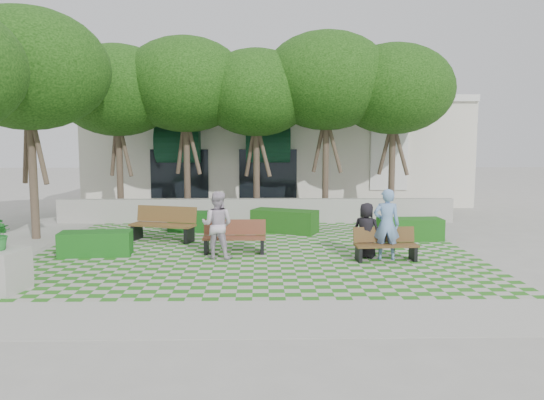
{
  "coord_description": "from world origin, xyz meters",
  "views": [
    {
      "loc": [
        0.18,
        -13.81,
        3.17
      ],
      "look_at": [
        0.5,
        1.5,
        1.4
      ],
      "focal_mm": 35.0,
      "sensor_mm": 36.0,
      "label": 1
    }
  ],
  "objects_px": {
    "hedge_midleft": "(197,221)",
    "person_dark": "(366,230)",
    "bench_west": "(164,224)",
    "hedge_west": "(96,244)",
    "person_white": "(217,225)",
    "hedge_midright": "(285,221)",
    "bench_east": "(385,245)",
    "planter_front": "(0,262)",
    "bench_mid": "(234,237)",
    "hedge_east": "(410,229)",
    "planter_back": "(2,266)",
    "person_blue": "(387,224)"
  },
  "relations": [
    {
      "from": "bench_east",
      "to": "bench_west",
      "type": "distance_m",
      "value": 6.9
    },
    {
      "from": "bench_west",
      "to": "hedge_midright",
      "type": "height_order",
      "value": "bench_west"
    },
    {
      "from": "hedge_east",
      "to": "hedge_midleft",
      "type": "height_order",
      "value": "hedge_east"
    },
    {
      "from": "planter_front",
      "to": "planter_back",
      "type": "distance_m",
      "value": 0.32
    },
    {
      "from": "bench_east",
      "to": "hedge_west",
      "type": "relative_size",
      "value": 0.88
    },
    {
      "from": "hedge_west",
      "to": "person_blue",
      "type": "relative_size",
      "value": 1.01
    },
    {
      "from": "person_blue",
      "to": "bench_mid",
      "type": "bearing_deg",
      "value": -4.43
    },
    {
      "from": "person_blue",
      "to": "bench_west",
      "type": "bearing_deg",
      "value": -15.02
    },
    {
      "from": "hedge_east",
      "to": "planter_back",
      "type": "height_order",
      "value": "planter_back"
    },
    {
      "from": "planter_back",
      "to": "person_white",
      "type": "bearing_deg",
      "value": 32.64
    },
    {
      "from": "bench_mid",
      "to": "planter_back",
      "type": "relative_size",
      "value": 1.22
    },
    {
      "from": "hedge_midright",
      "to": "hedge_west",
      "type": "bearing_deg",
      "value": -146.56
    },
    {
      "from": "bench_east",
      "to": "planter_front",
      "type": "relative_size",
      "value": 1.06
    },
    {
      "from": "bench_east",
      "to": "person_dark",
      "type": "height_order",
      "value": "person_dark"
    },
    {
      "from": "planter_front",
      "to": "planter_back",
      "type": "relative_size",
      "value": 1.1
    },
    {
      "from": "bench_east",
      "to": "planter_front",
      "type": "height_order",
      "value": "planter_front"
    },
    {
      "from": "person_dark",
      "to": "person_white",
      "type": "distance_m",
      "value": 3.97
    },
    {
      "from": "person_blue",
      "to": "person_white",
      "type": "distance_m",
      "value": 4.47
    },
    {
      "from": "bench_west",
      "to": "hedge_east",
      "type": "height_order",
      "value": "bench_west"
    },
    {
      "from": "hedge_midright",
      "to": "bench_east",
      "type": "bearing_deg",
      "value": -59.93
    },
    {
      "from": "bench_mid",
      "to": "bench_west",
      "type": "bearing_deg",
      "value": 142.11
    },
    {
      "from": "hedge_east",
      "to": "person_white",
      "type": "height_order",
      "value": "person_white"
    },
    {
      "from": "planter_front",
      "to": "planter_back",
      "type": "xyz_separation_m",
      "value": [
        -0.1,
        0.26,
        -0.16
      ]
    },
    {
      "from": "person_blue",
      "to": "person_dark",
      "type": "distance_m",
      "value": 0.56
    },
    {
      "from": "hedge_east",
      "to": "planter_back",
      "type": "bearing_deg",
      "value": -153.01
    },
    {
      "from": "planter_back",
      "to": "person_white",
      "type": "height_order",
      "value": "person_white"
    },
    {
      "from": "bench_west",
      "to": "hedge_west",
      "type": "height_order",
      "value": "bench_west"
    },
    {
      "from": "hedge_midright",
      "to": "person_dark",
      "type": "xyz_separation_m",
      "value": [
        2.0,
        -3.96,
        0.36
      ]
    },
    {
      "from": "bench_east",
      "to": "hedge_east",
      "type": "height_order",
      "value": "bench_east"
    },
    {
      "from": "hedge_midleft",
      "to": "person_dark",
      "type": "distance_m",
      "value": 6.58
    },
    {
      "from": "bench_mid",
      "to": "person_dark",
      "type": "distance_m",
      "value": 3.63
    },
    {
      "from": "person_white",
      "to": "hedge_midright",
      "type": "bearing_deg",
      "value": -103.89
    },
    {
      "from": "hedge_midright",
      "to": "hedge_midleft",
      "type": "distance_m",
      "value": 3.02
    },
    {
      "from": "bench_mid",
      "to": "hedge_west",
      "type": "height_order",
      "value": "bench_mid"
    },
    {
      "from": "bench_east",
      "to": "person_white",
      "type": "relative_size",
      "value": 0.93
    },
    {
      "from": "bench_east",
      "to": "hedge_midright",
      "type": "xyz_separation_m",
      "value": [
        -2.46,
        4.24,
        -0.03
      ]
    },
    {
      "from": "person_blue",
      "to": "person_white",
      "type": "relative_size",
      "value": 1.05
    },
    {
      "from": "person_white",
      "to": "hedge_west",
      "type": "bearing_deg",
      "value": 6.43
    },
    {
      "from": "person_dark",
      "to": "planter_back",
      "type": "bearing_deg",
      "value": 44.12
    },
    {
      "from": "hedge_midleft",
      "to": "person_white",
      "type": "bearing_deg",
      "value": -76.08
    },
    {
      "from": "bench_east",
      "to": "hedge_midright",
      "type": "height_order",
      "value": "bench_east"
    },
    {
      "from": "person_blue",
      "to": "person_white",
      "type": "xyz_separation_m",
      "value": [
        -4.46,
        0.27,
        -0.04
      ]
    },
    {
      "from": "bench_east",
      "to": "hedge_midleft",
      "type": "bearing_deg",
      "value": 136.79
    },
    {
      "from": "bench_east",
      "to": "bench_mid",
      "type": "xyz_separation_m",
      "value": [
        -4.0,
        1.0,
        0.03
      ]
    },
    {
      "from": "person_dark",
      "to": "bench_west",
      "type": "bearing_deg",
      "value": 2.54
    },
    {
      "from": "person_white",
      "to": "person_blue",
      "type": "bearing_deg",
      "value": -170.48
    },
    {
      "from": "bench_east",
      "to": "planter_back",
      "type": "relative_size",
      "value": 1.16
    },
    {
      "from": "hedge_midright",
      "to": "planter_back",
      "type": "xyz_separation_m",
      "value": [
        -6.32,
        -6.68,
        0.09
      ]
    },
    {
      "from": "planter_back",
      "to": "bench_west",
      "type": "bearing_deg",
      "value": 64.78
    },
    {
      "from": "bench_east",
      "to": "hedge_midright",
      "type": "relative_size",
      "value": 0.76
    }
  ]
}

